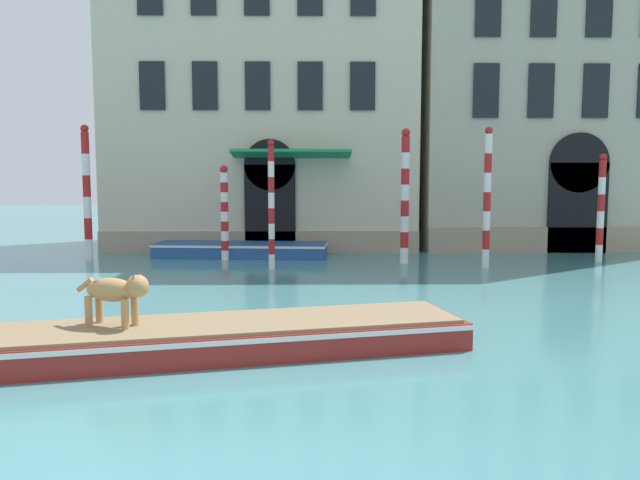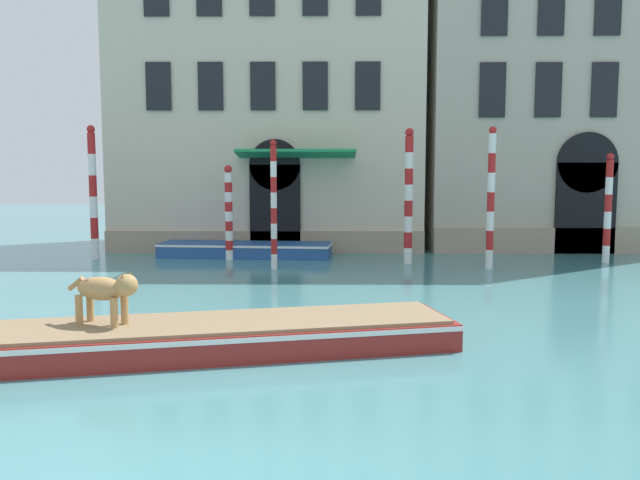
{
  "view_description": "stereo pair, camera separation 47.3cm",
  "coord_description": "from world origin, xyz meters",
  "px_view_note": "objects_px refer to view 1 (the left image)",
  "views": [
    {
      "loc": [
        1.24,
        -4.19,
        2.94
      ],
      "look_at": [
        1.49,
        12.76,
        1.2
      ],
      "focal_mm": 35.0,
      "sensor_mm": 36.0,
      "label": 1
    },
    {
      "loc": [
        1.72,
        -4.19,
        2.94
      ],
      "look_at": [
        1.49,
        12.76,
        1.2
      ],
      "focal_mm": 35.0,
      "sensor_mm": 36.0,
      "label": 2
    }
  ],
  "objects_px": {
    "mooring_pole_5": "(87,192)",
    "boat_moored_near_palazzo": "(241,250)",
    "mooring_pole_0": "(405,196)",
    "boat_foreground": "(200,338)",
    "mooring_pole_2": "(487,198)",
    "mooring_pole_4": "(225,212)",
    "dog_on_deck": "(116,291)",
    "mooring_pole_3": "(271,205)",
    "mooring_pole_1": "(601,207)"
  },
  "relations": [
    {
      "from": "mooring_pole_1",
      "to": "mooring_pole_2",
      "type": "xyz_separation_m",
      "value": [
        -4.36,
        -1.51,
        0.39
      ]
    },
    {
      "from": "mooring_pole_0",
      "to": "mooring_pole_5",
      "type": "relative_size",
      "value": 0.96
    },
    {
      "from": "mooring_pole_3",
      "to": "mooring_pole_2",
      "type": "bearing_deg",
      "value": 1.54
    },
    {
      "from": "mooring_pole_0",
      "to": "boat_foreground",
      "type": "bearing_deg",
      "value": -114.9
    },
    {
      "from": "mooring_pole_4",
      "to": "dog_on_deck",
      "type": "bearing_deg",
      "value": -90.53
    },
    {
      "from": "dog_on_deck",
      "to": "mooring_pole_2",
      "type": "distance_m",
      "value": 13.19
    },
    {
      "from": "boat_moored_near_palazzo",
      "to": "mooring_pole_4",
      "type": "height_order",
      "value": "mooring_pole_4"
    },
    {
      "from": "boat_moored_near_palazzo",
      "to": "mooring_pole_0",
      "type": "relative_size",
      "value": 1.41
    },
    {
      "from": "mooring_pole_5",
      "to": "mooring_pole_0",
      "type": "bearing_deg",
      "value": -4.84
    },
    {
      "from": "dog_on_deck",
      "to": "mooring_pole_5",
      "type": "xyz_separation_m",
      "value": [
        -4.66,
        11.91,
        1.28
      ]
    },
    {
      "from": "mooring_pole_1",
      "to": "mooring_pole_0",
      "type": "bearing_deg",
      "value": -177.18
    },
    {
      "from": "mooring_pole_4",
      "to": "mooring_pole_5",
      "type": "height_order",
      "value": "mooring_pole_5"
    },
    {
      "from": "dog_on_deck",
      "to": "mooring_pole_0",
      "type": "height_order",
      "value": "mooring_pole_0"
    },
    {
      "from": "boat_foreground",
      "to": "mooring_pole_0",
      "type": "bearing_deg",
      "value": 52.29
    },
    {
      "from": "boat_foreground",
      "to": "boat_moored_near_palazzo",
      "type": "xyz_separation_m",
      "value": [
        -0.71,
        12.5,
        -0.01
      ]
    },
    {
      "from": "boat_foreground",
      "to": "mooring_pole_1",
      "type": "height_order",
      "value": "mooring_pole_1"
    },
    {
      "from": "boat_foreground",
      "to": "mooring_pole_1",
      "type": "xyz_separation_m",
      "value": [
        11.81,
        11.13,
        1.59
      ]
    },
    {
      "from": "mooring_pole_3",
      "to": "mooring_pole_5",
      "type": "distance_m",
      "value": 6.95
    },
    {
      "from": "mooring_pole_5",
      "to": "mooring_pole_1",
      "type": "bearing_deg",
      "value": -1.91
    },
    {
      "from": "boat_foreground",
      "to": "mooring_pole_5",
      "type": "distance_m",
      "value": 13.31
    },
    {
      "from": "boat_moored_near_palazzo",
      "to": "mooring_pole_4",
      "type": "xyz_separation_m",
      "value": [
        -0.47,
        -0.78,
        1.41
      ]
    },
    {
      "from": "mooring_pole_2",
      "to": "mooring_pole_4",
      "type": "height_order",
      "value": "mooring_pole_2"
    },
    {
      "from": "boat_moored_near_palazzo",
      "to": "mooring_pole_1",
      "type": "bearing_deg",
      "value": -0.98
    },
    {
      "from": "mooring_pole_0",
      "to": "mooring_pole_3",
      "type": "height_order",
      "value": "mooring_pole_0"
    },
    {
      "from": "mooring_pole_0",
      "to": "mooring_pole_4",
      "type": "distance_m",
      "value": 6.29
    },
    {
      "from": "dog_on_deck",
      "to": "mooring_pole_5",
      "type": "relative_size",
      "value": 0.27
    },
    {
      "from": "boat_moored_near_palazzo",
      "to": "mooring_pole_1",
      "type": "height_order",
      "value": "mooring_pole_1"
    },
    {
      "from": "mooring_pole_1",
      "to": "mooring_pole_3",
      "type": "relative_size",
      "value": 0.91
    },
    {
      "from": "boat_foreground",
      "to": "mooring_pole_2",
      "type": "relative_size",
      "value": 2.05
    },
    {
      "from": "boat_foreground",
      "to": "dog_on_deck",
      "type": "xyz_separation_m",
      "value": [
        -1.29,
        -0.19,
        0.82
      ]
    },
    {
      "from": "mooring_pole_4",
      "to": "mooring_pole_0",
      "type": "bearing_deg",
      "value": -8.48
    },
    {
      "from": "boat_foreground",
      "to": "mooring_pole_3",
      "type": "xyz_separation_m",
      "value": [
        0.6,
        9.43,
        1.77
      ]
    },
    {
      "from": "boat_foreground",
      "to": "dog_on_deck",
      "type": "bearing_deg",
      "value": 175.45
    },
    {
      "from": "dog_on_deck",
      "to": "mooring_pole_3",
      "type": "xyz_separation_m",
      "value": [
        1.89,
        9.62,
        0.95
      ]
    },
    {
      "from": "boat_moored_near_palazzo",
      "to": "mooring_pole_5",
      "type": "height_order",
      "value": "mooring_pole_5"
    },
    {
      "from": "mooring_pole_5",
      "to": "boat_moored_near_palazzo",
      "type": "bearing_deg",
      "value": 8.43
    },
    {
      "from": "mooring_pole_2",
      "to": "mooring_pole_3",
      "type": "bearing_deg",
      "value": -178.46
    },
    {
      "from": "dog_on_deck",
      "to": "mooring_pole_1",
      "type": "xyz_separation_m",
      "value": [
        13.1,
        11.31,
        0.77
      ]
    },
    {
      "from": "boat_moored_near_palazzo",
      "to": "mooring_pole_0",
      "type": "distance_m",
      "value": 6.3
    },
    {
      "from": "mooring_pole_1",
      "to": "mooring_pole_2",
      "type": "distance_m",
      "value": 4.63
    },
    {
      "from": "dog_on_deck",
      "to": "mooring_pole_2",
      "type": "bearing_deg",
      "value": 66.48
    },
    {
      "from": "boat_foreground",
      "to": "mooring_pole_2",
      "type": "bearing_deg",
      "value": 39.43
    },
    {
      "from": "boat_foreground",
      "to": "mooring_pole_4",
      "type": "distance_m",
      "value": 11.86
    },
    {
      "from": "mooring_pole_1",
      "to": "mooring_pole_2",
      "type": "height_order",
      "value": "mooring_pole_2"
    },
    {
      "from": "mooring_pole_1",
      "to": "mooring_pole_5",
      "type": "distance_m",
      "value": 17.78
    },
    {
      "from": "mooring_pole_1",
      "to": "mooring_pole_3",
      "type": "distance_m",
      "value": 11.34
    },
    {
      "from": "boat_foreground",
      "to": "boat_moored_near_palazzo",
      "type": "bearing_deg",
      "value": 80.44
    },
    {
      "from": "boat_foreground",
      "to": "mooring_pole_0",
      "type": "xyz_separation_m",
      "value": [
        5.01,
        10.79,
        2.01
      ]
    },
    {
      "from": "mooring_pole_2",
      "to": "mooring_pole_3",
      "type": "relative_size",
      "value": 1.1
    },
    {
      "from": "boat_moored_near_palazzo",
      "to": "mooring_pole_4",
      "type": "distance_m",
      "value": 1.68
    }
  ]
}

